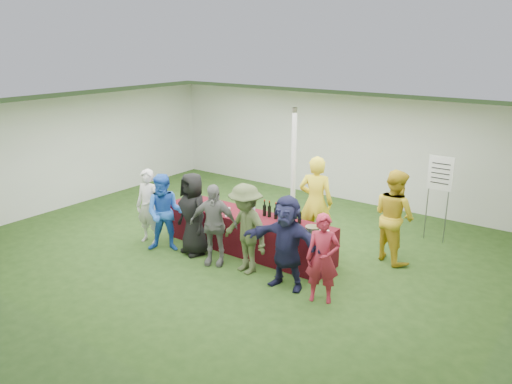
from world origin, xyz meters
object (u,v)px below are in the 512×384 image
Objects in this scene: serving_table at (248,233)px; wine_list_sign at (440,180)px; customer_0 at (148,206)px; customer_3 at (213,225)px; customer_5 at (287,242)px; customer_1 at (165,213)px; customer_2 at (193,214)px; dump_bucket at (312,231)px; customer_4 at (246,229)px; customer_6 at (323,259)px; staff_back at (394,216)px; staff_pourer at (316,202)px.

wine_list_sign reaches higher than serving_table.
customer_0 is 1.75m from customer_3.
wine_list_sign is 3.81m from customer_5.
customer_5 is (1.44, -0.83, 0.43)m from serving_table.
serving_table is 1.67m from customer_1.
customer_3 is at bearing 4.79° from customer_2.
customer_1 reaches higher than customer_3.
customer_4 is at bearing -151.62° from dump_bucket.
customer_6 is at bearing 12.83° from customer_2.
customer_6 is at bearing -49.49° from dump_bucket.
customer_5 reaches higher than serving_table.
serving_table is at bearing 12.68° from customer_0.
customer_5 is at bearing 90.95° from staff_back.
wine_list_sign is at bearing -76.88° from staff_back.
customer_1 is 1.01× the size of customer_3.
staff_pourer is at bearing 117.30° from dump_bucket.
customer_2 is at bearing -137.07° from serving_table.
customer_4 is at bearing -28.63° from customer_1.
wine_list_sign is 1.17× the size of customer_0.
wine_list_sign is 1.16× the size of customer_1.
wine_list_sign is at bearing 25.82° from customer_3.
staff_pourer reaches higher than customer_3.
staff_pourer is at bearing 60.10° from customer_2.
customer_5 is at bearing -30.04° from serving_table.
customer_0 is at bearing 16.24° from staff_pourer.
serving_table is 2.11m from customer_0.
serving_table is 1.14m from customer_2.
dump_bucket is at bearing 72.45° from customer_5.
serving_table is 2.04× the size of staff_back.
serving_table is at bearing 59.15° from customer_2.
staff_back is at bearing -104.16° from wine_list_sign.
dump_bucket is at bearing 42.29° from customer_4.
staff_pourer is 1.79m from customer_4.
dump_bucket is at bearing -4.05° from customer_3.
customer_0 is 4.04m from customer_6.
customer_3 is 0.69m from customer_4.
customer_1 is at bearing 158.02° from customer_6.
staff_back reaches higher than customer_6.
serving_table is at bearing 138.61° from customer_4.
staff_pourer is 1.22× the size of customer_0.
staff_pourer is 1.85m from customer_5.
customer_5 is (0.90, -0.05, -0.02)m from customer_4.
customer_1 is at bearing 160.31° from customer_3.
customer_2 is 2.21m from customer_5.
customer_5 reaches higher than customer_1.
serving_table is 2.19× the size of customer_4.
customer_1 is 3.46m from customer_6.
wine_list_sign is 1.23× the size of customer_6.
dump_bucket is at bearing 85.98° from staff_back.
dump_bucket is 0.13× the size of staff_pourer.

